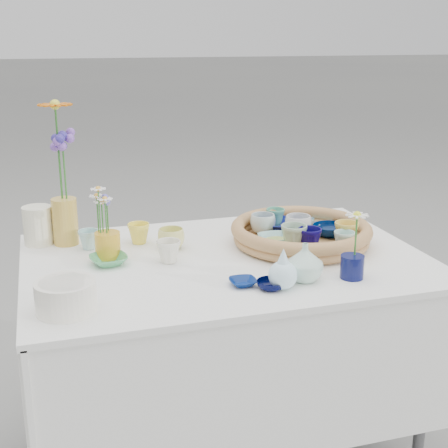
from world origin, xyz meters
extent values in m
imported|color=navy|center=(0.25, 0.17, 0.80)|extent=(0.18, 0.18, 0.03)
imported|color=#001542|center=(0.39, 0.06, 0.80)|extent=(0.14, 0.14, 0.04)
imported|color=gold|center=(0.40, -0.04, 0.82)|extent=(0.10, 0.10, 0.08)
imported|color=#35765A|center=(0.27, 0.05, 0.80)|extent=(0.12, 0.12, 0.03)
imported|color=#98B697|center=(0.22, -0.03, 0.82)|extent=(0.10, 0.10, 0.08)
imported|color=#83B8B4|center=(0.18, 0.04, 0.80)|extent=(0.11, 0.11, 0.03)
imported|color=silver|center=(0.18, 0.15, 0.82)|extent=(0.11, 0.11, 0.07)
imported|color=silver|center=(0.29, 0.09, 0.82)|extent=(0.12, 0.12, 0.07)
imported|color=#8CC1E0|center=(0.41, 0.18, 0.80)|extent=(0.08, 0.08, 0.03)
imported|color=#0B054D|center=(0.26, -0.06, 0.82)|extent=(0.08, 0.08, 0.07)
imported|color=#FDFD91|center=(0.17, -0.01, 0.80)|extent=(0.10, 0.10, 0.03)
imported|color=#A5CFC2|center=(0.37, -0.09, 0.81)|extent=(0.08, 0.08, 0.06)
imported|color=#4B9E7D|center=(0.25, 0.22, 0.81)|extent=(0.07, 0.07, 0.06)
imported|color=#FBE444|center=(-0.24, 0.22, 0.80)|extent=(0.10, 0.10, 0.07)
imported|color=#E1DE7C|center=(-0.15, 0.13, 0.80)|extent=(0.11, 0.11, 0.07)
imported|color=#4CA56A|center=(-0.37, 0.04, 0.78)|extent=(0.13, 0.13, 0.03)
imported|color=white|center=(-0.18, 0.01, 0.80)|extent=(0.08, 0.08, 0.07)
imported|color=navy|center=(-0.02, -0.24, 0.77)|extent=(0.08, 0.08, 0.02)
imported|color=#9ED0CC|center=(-0.41, 0.21, 0.80)|extent=(0.09, 0.09, 0.06)
imported|color=black|center=(0.05, -0.28, 0.78)|extent=(0.09, 0.09, 0.03)
imported|color=silver|center=(0.16, -0.25, 0.82)|extent=(0.11, 0.11, 0.11)
cylinder|color=#0A0F42|center=(0.30, -0.27, 0.80)|extent=(0.09, 0.09, 0.07)
cylinder|color=gold|center=(-0.48, 0.28, 0.84)|extent=(0.11, 0.11, 0.16)
cylinder|color=gold|center=(-0.36, 0.10, 0.81)|extent=(0.09, 0.09, 0.09)
camera|label=1|loc=(-0.54, -1.79, 1.44)|focal=50.00mm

